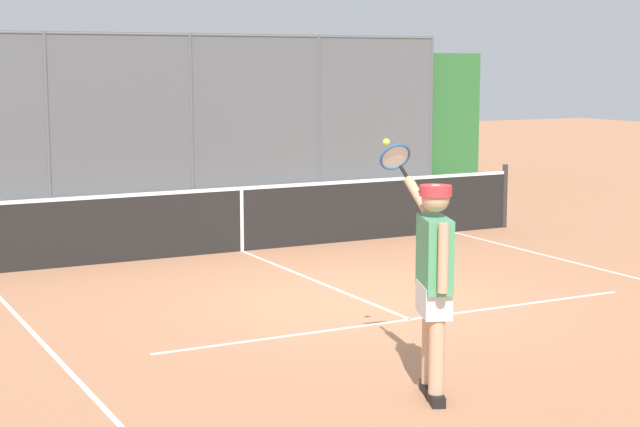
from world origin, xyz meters
TOP-DOWN VIEW (x-y plane):
  - ground_plane at (0.00, 0.00)m, footprint 60.00×60.00m
  - court_line_markings at (0.00, 1.30)m, footprint 7.57×8.44m
  - fence_backdrop at (0.00, -10.17)m, footprint 17.49×1.37m
  - tennis_net at (0.00, -3.63)m, footprint 9.73×0.09m
  - tennis_player at (1.27, 3.31)m, footprint 0.52×1.44m

SIDE VIEW (x-z plane):
  - ground_plane at x=0.00m, z-range 0.00..0.00m
  - court_line_markings at x=0.00m, z-range 0.00..0.01m
  - tennis_net at x=0.00m, z-range -0.04..1.03m
  - tennis_player at x=1.27m, z-range 0.03..2.11m
  - fence_backdrop at x=0.00m, z-range -0.19..3.16m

